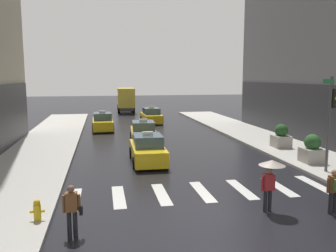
{
  "coord_description": "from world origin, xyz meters",
  "views": [
    {
      "loc": [
        -4.18,
        -11.1,
        4.95
      ],
      "look_at": [
        -0.57,
        8.0,
        2.19
      ],
      "focal_mm": 37.49,
      "sensor_mm": 36.0,
      "label": 1
    }
  ],
  "objects_px": {
    "taxi_second": "(143,133)",
    "box_truck": "(126,99)",
    "traffic_light_pole": "(332,111)",
    "pedestrian_with_handbag": "(72,208)",
    "taxi_lead": "(148,150)",
    "taxi_fourth": "(151,116)",
    "taxi_third": "(103,122)",
    "fire_hydrant": "(37,210)",
    "planter_mid_block": "(281,137)",
    "pedestrian_with_backpack": "(334,188)",
    "planter_near_corner": "(312,150)",
    "pedestrian_with_umbrella": "(271,171)"
  },
  "relations": [
    {
      "from": "pedestrian_with_backpack",
      "to": "planter_near_corner",
      "type": "xyz_separation_m",
      "value": [
        3.38,
        6.58,
        -0.1
      ]
    },
    {
      "from": "box_truck",
      "to": "pedestrian_with_backpack",
      "type": "distance_m",
      "value": 38.43
    },
    {
      "from": "taxi_third",
      "to": "pedestrian_with_umbrella",
      "type": "height_order",
      "value": "pedestrian_with_umbrella"
    },
    {
      "from": "taxi_second",
      "to": "taxi_fourth",
      "type": "distance_m",
      "value": 11.19
    },
    {
      "from": "traffic_light_pole",
      "to": "taxi_fourth",
      "type": "bearing_deg",
      "value": 105.99
    },
    {
      "from": "planter_mid_block",
      "to": "taxi_fourth",
      "type": "bearing_deg",
      "value": 114.22
    },
    {
      "from": "taxi_third",
      "to": "pedestrian_with_umbrella",
      "type": "distance_m",
      "value": 22.08
    },
    {
      "from": "traffic_light_pole",
      "to": "fire_hydrant",
      "type": "height_order",
      "value": "traffic_light_pole"
    },
    {
      "from": "taxi_second",
      "to": "box_truck",
      "type": "relative_size",
      "value": 0.61
    },
    {
      "from": "pedestrian_with_backpack",
      "to": "fire_hydrant",
      "type": "xyz_separation_m",
      "value": [
        -10.36,
        1.03,
        -0.46
      ]
    },
    {
      "from": "pedestrian_with_handbag",
      "to": "box_truck",
      "type": "bearing_deg",
      "value": 83.66
    },
    {
      "from": "taxi_second",
      "to": "fire_hydrant",
      "type": "relative_size",
      "value": 6.43
    },
    {
      "from": "planter_mid_block",
      "to": "fire_hydrant",
      "type": "bearing_deg",
      "value": -145.29
    },
    {
      "from": "fire_hydrant",
      "to": "planter_near_corner",
      "type": "distance_m",
      "value": 14.82
    },
    {
      "from": "taxi_fourth",
      "to": "box_truck",
      "type": "distance_m",
      "value": 12.31
    },
    {
      "from": "taxi_fourth",
      "to": "fire_hydrant",
      "type": "distance_m",
      "value": 26.02
    },
    {
      "from": "planter_near_corner",
      "to": "taxi_second",
      "type": "bearing_deg",
      "value": 135.34
    },
    {
      "from": "taxi_fourth",
      "to": "pedestrian_with_backpack",
      "type": "bearing_deg",
      "value": -83.42
    },
    {
      "from": "taxi_lead",
      "to": "traffic_light_pole",
      "type": "bearing_deg",
      "value": -26.06
    },
    {
      "from": "taxi_fourth",
      "to": "fire_hydrant",
      "type": "xyz_separation_m",
      "value": [
        -7.36,
        -24.96,
        -0.22
      ]
    },
    {
      "from": "pedestrian_with_umbrella",
      "to": "planter_mid_block",
      "type": "relative_size",
      "value": 1.21
    },
    {
      "from": "taxi_lead",
      "to": "pedestrian_with_umbrella",
      "type": "height_order",
      "value": "pedestrian_with_umbrella"
    },
    {
      "from": "taxi_lead",
      "to": "pedestrian_with_handbag",
      "type": "xyz_separation_m",
      "value": [
        -3.52,
        -9.09,
        0.21
      ]
    },
    {
      "from": "planter_near_corner",
      "to": "pedestrian_with_handbag",
      "type": "bearing_deg",
      "value": -151.82
    },
    {
      "from": "taxi_third",
      "to": "planter_near_corner",
      "type": "bearing_deg",
      "value": -53.12
    },
    {
      "from": "box_truck",
      "to": "planter_mid_block",
      "type": "height_order",
      "value": "box_truck"
    },
    {
      "from": "traffic_light_pole",
      "to": "box_truck",
      "type": "bearing_deg",
      "value": 103.41
    },
    {
      "from": "pedestrian_with_backpack",
      "to": "taxi_third",
      "type": "bearing_deg",
      "value": 110.33
    },
    {
      "from": "pedestrian_with_handbag",
      "to": "traffic_light_pole",
      "type": "bearing_deg",
      "value": 21.6
    },
    {
      "from": "taxi_second",
      "to": "taxi_lead",
      "type": "bearing_deg",
      "value": -94.3
    },
    {
      "from": "taxi_third",
      "to": "pedestrian_with_backpack",
      "type": "distance_m",
      "value": 23.37
    },
    {
      "from": "taxi_second",
      "to": "taxi_third",
      "type": "xyz_separation_m",
      "value": [
        -2.98,
        6.9,
        0.0
      ]
    },
    {
      "from": "taxi_lead",
      "to": "taxi_fourth",
      "type": "relative_size",
      "value": 1.0
    },
    {
      "from": "taxi_third",
      "to": "pedestrian_with_backpack",
      "type": "relative_size",
      "value": 2.77
    },
    {
      "from": "taxi_second",
      "to": "taxi_fourth",
      "type": "bearing_deg",
      "value": 78.98
    },
    {
      "from": "taxi_lead",
      "to": "pedestrian_with_handbag",
      "type": "relative_size",
      "value": 2.77
    },
    {
      "from": "taxi_lead",
      "to": "box_truck",
      "type": "bearing_deg",
      "value": 88.57
    },
    {
      "from": "taxi_fourth",
      "to": "planter_mid_block",
      "type": "xyz_separation_m",
      "value": [
        6.81,
        -15.15,
        0.15
      ]
    },
    {
      "from": "traffic_light_pole",
      "to": "taxi_second",
      "type": "relative_size",
      "value": 1.04
    },
    {
      "from": "taxi_second",
      "to": "fire_hydrant",
      "type": "height_order",
      "value": "taxi_second"
    },
    {
      "from": "taxi_third",
      "to": "planter_near_corner",
      "type": "height_order",
      "value": "taxi_third"
    },
    {
      "from": "fire_hydrant",
      "to": "planter_mid_block",
      "type": "relative_size",
      "value": 0.45
    },
    {
      "from": "taxi_lead",
      "to": "fire_hydrant",
      "type": "distance_m",
      "value": 9.26
    },
    {
      "from": "taxi_second",
      "to": "pedestrian_with_backpack",
      "type": "xyz_separation_m",
      "value": [
        5.14,
        -15.01,
        0.25
      ]
    },
    {
      "from": "taxi_second",
      "to": "taxi_fourth",
      "type": "xyz_separation_m",
      "value": [
        2.14,
        10.99,
        0.0
      ]
    },
    {
      "from": "taxi_second",
      "to": "box_truck",
      "type": "distance_m",
      "value": 23.13
    },
    {
      "from": "taxi_second",
      "to": "planter_mid_block",
      "type": "relative_size",
      "value": 2.89
    },
    {
      "from": "box_truck",
      "to": "pedestrian_with_handbag",
      "type": "distance_m",
      "value": 38.47
    },
    {
      "from": "traffic_light_pole",
      "to": "pedestrian_with_handbag",
      "type": "relative_size",
      "value": 2.91
    },
    {
      "from": "taxi_lead",
      "to": "taxi_third",
      "type": "distance_m",
      "value": 13.18
    }
  ]
}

